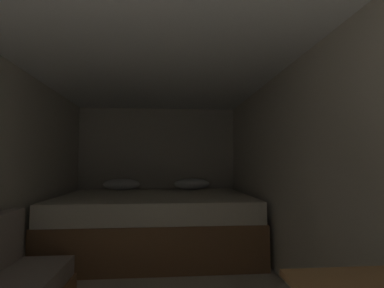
{
  "coord_description": "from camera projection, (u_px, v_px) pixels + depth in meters",
  "views": [
    {
      "loc": [
        0.13,
        -0.45,
        1.18
      ],
      "look_at": [
        0.4,
        2.54,
        1.38
      ],
      "focal_mm": 27.72,
      "sensor_mm": 36.0,
      "label": 1
    }
  ],
  "objects": [
    {
      "name": "wall_back",
      "position": [
        158.0,
        170.0,
        5.12
      ],
      "size": [
        2.76,
        0.05,
        2.14
      ],
      "primitive_type": "cube",
      "color": "beige",
      "rests_on": "ground"
    },
    {
      "name": "wall_right",
      "position": [
        309.0,
        177.0,
        2.52
      ],
      "size": [
        0.05,
        5.42,
        2.14
      ],
      "primitive_type": "cube",
      "color": "beige",
      "rests_on": "ground"
    },
    {
      "name": "ceiling_slab",
      "position": [
        150.0,
        46.0,
        2.47
      ],
      "size": [
        2.76,
        5.42,
        0.05
      ],
      "primitive_type": "cube",
      "color": "white",
      "rests_on": "wall_left"
    },
    {
      "name": "bed",
      "position": [
        155.0,
        222.0,
        4.06
      ],
      "size": [
        2.54,
        1.91,
        0.94
      ],
      "color": "brown",
      "rests_on": "ground"
    }
  ]
}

